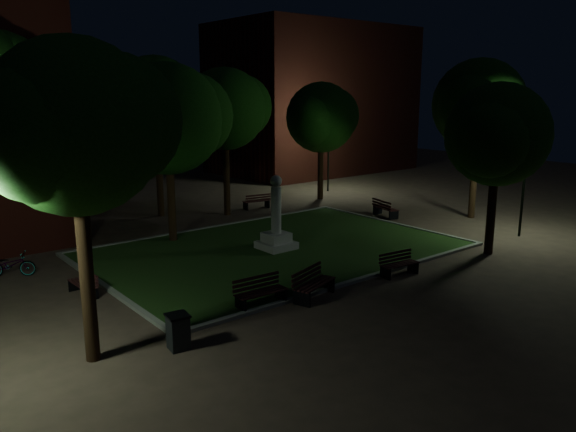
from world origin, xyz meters
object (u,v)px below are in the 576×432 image
at_px(monument, 276,229).
at_px(bench_far_side, 257,202).
at_px(bench_left_side, 84,284).
at_px(bicycle, 11,265).
at_px(trash_bin, 178,331).
at_px(bench_right_side, 385,209).
at_px(bench_near_left, 313,284).
at_px(bench_west_near, 260,293).
at_px(bench_near_right, 398,264).

height_order(monument, bench_far_side, monument).
height_order(bench_left_side, bicycle, bicycle).
xyz_separation_m(bench_left_side, trash_bin, (0.51, -5.64, 0.12)).
bearing_deg(monument, bench_right_side, 9.47).
bearing_deg(bench_far_side, bench_left_side, 40.19).
bearing_deg(bench_right_side, bicycle, 97.41).
bearing_deg(bench_near_left, bench_west_near, 145.94).
bearing_deg(trash_bin, bench_far_side, 47.44).
bearing_deg(monument, bicycle, 160.79).
height_order(bench_west_near, bicycle, bench_west_near).
distance_m(bench_near_left, bench_far_side, 14.67).
xyz_separation_m(bench_near_right, bench_left_side, (-9.88, 5.31, -0.03)).
relative_size(bench_far_side, bicycle, 0.97).
bearing_deg(bench_far_side, bench_near_left, 70.22).
xyz_separation_m(monument, bench_near_left, (-2.58, -5.28, -0.48)).
bearing_deg(bicycle, bench_left_side, -128.32).
bearing_deg(bench_far_side, bicycle, 25.20).
distance_m(bench_near_right, trash_bin, 9.37).
relative_size(bench_right_side, bicycle, 1.04).
bearing_deg(bench_near_right, bench_right_side, 51.50).
distance_m(bench_near_left, bench_right_side, 13.06).
bearing_deg(bicycle, monument, -78.99).
xyz_separation_m(monument, bench_near_right, (1.50, -5.53, -0.55)).
xyz_separation_m(monument, trash_bin, (-7.87, -5.85, -0.46)).
xyz_separation_m(bench_near_left, bench_near_right, (4.07, -0.25, -0.07)).
xyz_separation_m(bench_right_side, trash_bin, (-16.49, -7.29, 0.05)).
xyz_separation_m(bench_west_near, bench_left_side, (-4.01, 4.55, -0.07)).
xyz_separation_m(bench_near_left, bicycle, (-7.23, 8.70, -0.02)).
relative_size(bench_near_right, bench_left_side, 1.10).
distance_m(monument, bench_near_right, 5.75).
bearing_deg(bench_near_left, trash_bin, 168.10).
distance_m(monument, bench_west_near, 6.49).
relative_size(bench_left_side, bench_right_side, 0.82).
bearing_deg(trash_bin, bench_near_left, 6.20).
relative_size(bench_left_side, bench_far_side, 0.88).
relative_size(monument, bench_left_side, 2.16).
bearing_deg(bench_near_right, bench_west_near, 179.77).
distance_m(bench_west_near, bench_far_side, 15.19).
height_order(bench_west_near, bench_right_side, bench_west_near).
relative_size(bench_near_right, bench_far_side, 0.97).
height_order(bench_near_left, bench_right_side, bench_near_left).
distance_m(bench_west_near, trash_bin, 3.67).
xyz_separation_m(bench_near_left, bench_right_side, (11.20, 6.72, -0.03)).
bearing_deg(bicycle, bench_right_side, -65.91).
bearing_deg(monument, bench_west_near, -132.53).
relative_size(monument, bench_far_side, 1.90).
xyz_separation_m(bench_west_near, bicycle, (-5.44, 8.18, 0.01)).
distance_m(bench_near_left, bicycle, 11.31).
bearing_deg(bicycle, bench_far_side, -43.52).
bearing_deg(bench_near_right, bench_left_side, 158.89).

